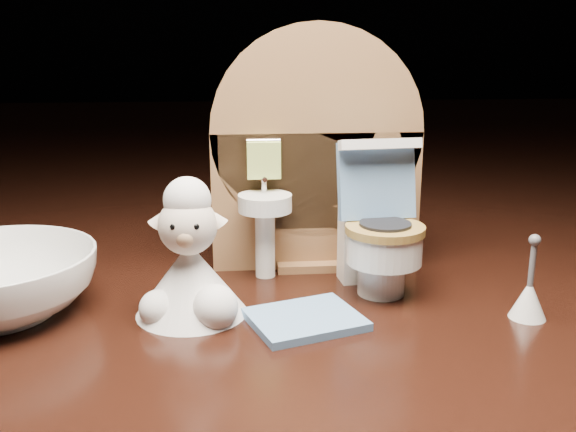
% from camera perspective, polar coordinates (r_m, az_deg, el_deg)
% --- Properties ---
extents(backdrop_panel, '(0.13, 0.05, 0.15)m').
position_cam_1_polar(backdrop_panel, '(0.40, 2.42, 4.64)').
color(backdrop_panel, brown).
rests_on(backdrop_panel, ground).
extents(toy_toilet, '(0.05, 0.06, 0.09)m').
position_cam_1_polar(toy_toilet, '(0.37, 8.02, -1.73)').
color(toy_toilet, white).
rests_on(toy_toilet, ground).
extents(bath_mat, '(0.07, 0.06, 0.00)m').
position_cam_1_polar(bath_mat, '(0.33, 1.53, -9.17)').
color(bath_mat, '#5F89B7').
rests_on(bath_mat, ground).
extents(toilet_brush, '(0.02, 0.02, 0.05)m').
position_cam_1_polar(toilet_brush, '(0.36, 20.63, -6.70)').
color(toilet_brush, white).
rests_on(toilet_brush, ground).
extents(plush_lamb, '(0.06, 0.06, 0.08)m').
position_cam_1_polar(plush_lamb, '(0.34, -8.69, -4.57)').
color(plush_lamb, white).
rests_on(plush_lamb, ground).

